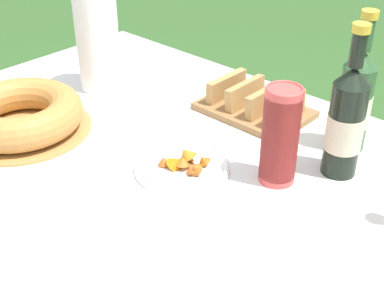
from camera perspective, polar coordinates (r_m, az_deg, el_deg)
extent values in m
cube|color=brown|center=(0.99, -2.18, -9.12)|extent=(1.67, 1.22, 0.03)
cylinder|color=brown|center=(1.96, -6.88, 0.72)|extent=(0.06, 0.06, 0.66)
cube|color=white|center=(0.97, -2.20, -8.22)|extent=(1.68, 1.23, 0.00)
cube|color=white|center=(1.43, 15.33, 1.90)|extent=(1.68, 0.00, 0.10)
cylinder|color=#B78447|center=(1.30, -17.58, 1.55)|extent=(0.32, 0.32, 0.01)
torus|color=#BC7F3D|center=(1.28, -17.87, 3.17)|extent=(0.29, 0.29, 0.08)
cylinder|color=#E04C47|center=(1.06, 9.15, -1.63)|extent=(0.07, 0.07, 0.09)
cylinder|color=#E04C47|center=(1.05, 9.21, -1.04)|extent=(0.07, 0.07, 0.09)
cylinder|color=#E04C47|center=(1.05, 9.27, -0.43)|extent=(0.07, 0.07, 0.09)
cylinder|color=#E04C47|center=(1.04, 9.33, 0.18)|extent=(0.07, 0.07, 0.09)
cylinder|color=#E04C47|center=(1.03, 9.39, 0.80)|extent=(0.07, 0.07, 0.09)
cylinder|color=#E04C47|center=(1.03, 9.45, 1.42)|extent=(0.07, 0.07, 0.09)
cylinder|color=#E04C47|center=(1.02, 9.51, 2.06)|extent=(0.07, 0.07, 0.09)
cylinder|color=#E04C47|center=(1.01, 9.57, 2.70)|extent=(0.07, 0.07, 0.09)
cylinder|color=#E04C47|center=(1.01, 9.64, 3.35)|extent=(0.07, 0.07, 0.09)
torus|color=#E04C47|center=(0.99, 9.88, 5.79)|extent=(0.07, 0.07, 0.01)
cylinder|color=#2D562D|center=(1.19, 16.85, 3.67)|extent=(0.07, 0.07, 0.19)
cylinder|color=beige|center=(1.19, 16.82, 3.51)|extent=(0.07, 0.07, 0.07)
cone|color=#2D562D|center=(1.14, 17.70, 8.67)|extent=(0.07, 0.07, 0.04)
cylinder|color=#2D562D|center=(1.12, 18.11, 11.04)|extent=(0.03, 0.03, 0.06)
cylinder|color=gold|center=(1.11, 18.46, 12.99)|extent=(0.03, 0.03, 0.02)
cylinder|color=black|center=(1.09, 15.95, 1.44)|extent=(0.07, 0.07, 0.20)
cylinder|color=beige|center=(1.09, 15.92, 1.26)|extent=(0.07, 0.07, 0.07)
cone|color=black|center=(1.04, 16.86, 7.00)|extent=(0.07, 0.07, 0.04)
cylinder|color=black|center=(1.02, 17.29, 9.58)|extent=(0.03, 0.03, 0.06)
cylinder|color=gold|center=(1.01, 17.65, 11.72)|extent=(0.03, 0.03, 0.02)
cylinder|color=white|center=(1.10, -1.05, -2.48)|extent=(0.20, 0.20, 0.01)
torus|color=white|center=(1.10, -1.06, -2.14)|extent=(0.19, 0.19, 0.01)
cone|color=#CA6A23|center=(1.08, -1.00, -1.85)|extent=(0.04, 0.04, 0.02)
cone|color=orange|center=(1.09, -1.66, -1.93)|extent=(0.06, 0.06, 0.04)
cone|color=#C5561F|center=(1.10, -3.02, -1.79)|extent=(0.04, 0.04, 0.02)
cone|color=#CE5B1E|center=(1.06, -0.10, -2.50)|extent=(0.03, 0.03, 0.03)
cone|color=#AC4F0F|center=(1.10, -0.51, -1.31)|extent=(0.04, 0.05, 0.04)
cone|color=#B25C1D|center=(1.06, 0.32, -2.59)|extent=(0.04, 0.04, 0.03)
cone|color=#B35814|center=(1.09, 1.18, -1.67)|extent=(0.04, 0.04, 0.03)
cone|color=#BE7119|center=(1.09, -0.65, -1.01)|extent=(0.06, 0.06, 0.05)
cylinder|color=white|center=(1.43, -10.01, 10.62)|extent=(0.11, 0.11, 0.25)
cube|color=olive|center=(1.32, 6.65, 3.62)|extent=(0.26, 0.18, 0.02)
cube|color=#B2844C|center=(1.36, 3.69, 6.17)|extent=(0.02, 0.14, 0.06)
cube|color=#B2844C|center=(1.32, 5.70, 5.41)|extent=(0.02, 0.14, 0.06)
cube|color=#B2844C|center=(1.29, 7.81, 4.61)|extent=(0.02, 0.14, 0.06)
cube|color=#B2844C|center=(1.26, 10.01, 3.76)|extent=(0.02, 0.14, 0.06)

